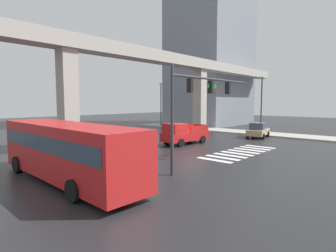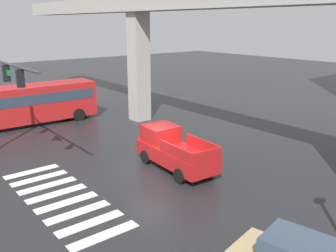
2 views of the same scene
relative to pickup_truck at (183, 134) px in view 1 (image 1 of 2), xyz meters
The scene contains 12 objects.
ground_plane 1.42m from the pickup_truck, 106.81° to the right, with size 120.00×120.00×0.00m, color #232326.
crosswalk_stripes 6.29m from the pickup_truck, 92.72° to the right, with size 8.25×2.80×0.01m.
elevated_overpass 8.36m from the pickup_truck, 93.86° to the left, with size 57.68×1.92×9.54m.
office_building 31.45m from the pickup_truck, 27.71° to the left, with size 13.51×11.30×40.43m, color gray.
sidewalk_east 13.35m from the pickup_truck, ahead, with size 4.00×36.00×0.15m, color #ADA89E.
pickup_truck is the anchor object (origin of this frame).
city_bus 14.03m from the pickup_truck, 166.26° to the right, with size 2.98×10.86×2.99m.
sedan_tan 10.35m from the pickup_truck, 18.29° to the right, with size 4.56×2.57×1.72m.
traffic_signal_mast 9.88m from the pickup_truck, 134.46° to the right, with size 8.69×0.32×6.20m.
street_lamp_near_corner 12.86m from the pickup_truck, 12.07° to the right, with size 0.44×0.70×7.24m.
street_lamp_mid_block 14.01m from the pickup_truck, 26.87° to the left, with size 0.44×0.70×7.24m.
street_lamp_far_north 19.20m from the pickup_truck, 50.18° to the left, with size 0.44×0.70×7.24m.
Camera 1 is at (-20.05, -15.47, 4.12)m, focal length 28.95 mm.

